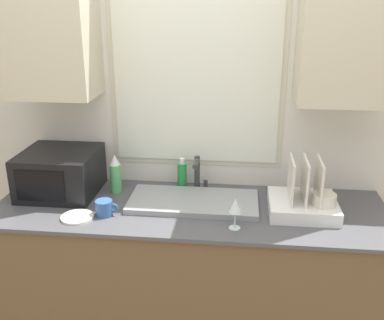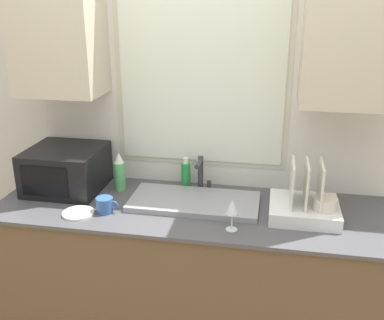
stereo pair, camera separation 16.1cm
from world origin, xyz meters
name	(u,v)px [view 1 (the left image)]	position (x,y,z in m)	size (l,w,h in m)	color
countertop	(190,280)	(0.00, 0.33, 0.47)	(2.10, 0.69, 0.93)	brown
wall_back	(196,105)	(0.00, 0.65, 1.42)	(6.00, 0.38, 2.60)	silver
sink_basin	(193,202)	(0.02, 0.36, 0.95)	(0.70, 0.34, 0.03)	gray
faucet	(198,172)	(0.02, 0.54, 1.05)	(0.08, 0.15, 0.21)	#333338
microwave	(60,172)	(-0.75, 0.44, 1.06)	(0.41, 0.40, 0.25)	black
dish_rack	(305,201)	(0.60, 0.33, 1.00)	(0.35, 0.33, 0.29)	white
spray_bottle	(115,174)	(-0.44, 0.48, 1.04)	(0.06, 0.06, 0.23)	#59B266
soap_bottle	(182,175)	(-0.07, 0.57, 1.02)	(0.05, 0.05, 0.19)	#268C3F
mug_near_sink	(104,208)	(-0.42, 0.18, 0.98)	(0.12, 0.09, 0.08)	#335999
wine_glass	(235,207)	(0.24, 0.12, 1.05)	(0.06, 0.06, 0.16)	silver
small_plate	(77,217)	(-0.55, 0.13, 0.94)	(0.17, 0.17, 0.01)	silver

